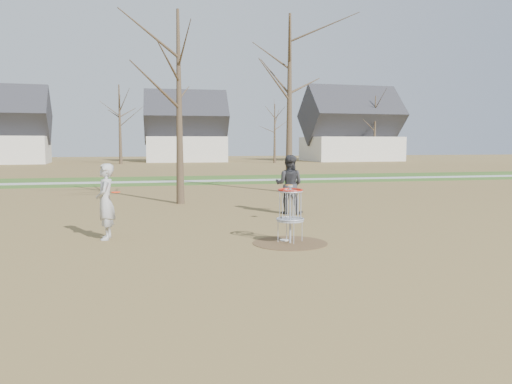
% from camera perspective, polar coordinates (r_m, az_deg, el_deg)
% --- Properties ---
extents(ground, '(160.00, 160.00, 0.00)m').
position_cam_1_polar(ground, '(12.04, 3.91, -5.85)').
color(ground, brown).
rests_on(ground, ground).
extents(green_band, '(160.00, 8.00, 0.01)m').
position_cam_1_polar(green_band, '(32.57, -6.66, 1.38)').
color(green_band, '#2D5119').
rests_on(green_band, ground).
extents(footpath, '(160.00, 1.50, 0.01)m').
position_cam_1_polar(footpath, '(31.57, -6.47, 1.27)').
color(footpath, '#9E9E99').
rests_on(footpath, green_band).
extents(dirt_circle, '(1.80, 1.80, 0.01)m').
position_cam_1_polar(dirt_circle, '(12.03, 3.91, -5.83)').
color(dirt_circle, '#47331E').
rests_on(dirt_circle, ground).
extents(player_standing, '(0.47, 0.70, 1.89)m').
position_cam_1_polar(player_standing, '(12.89, -16.83, -1.07)').
color(player_standing, '#AFAFAF').
rests_on(player_standing, ground).
extents(player_throwing, '(1.21, 1.12, 1.99)m').
position_cam_1_polar(player_throwing, '(16.89, 3.81, 0.87)').
color(player_throwing, '#2E2E32').
rests_on(player_throwing, ground).
extents(disc_grounded, '(0.22, 0.22, 0.02)m').
position_cam_1_polar(disc_grounded, '(12.30, 3.23, -5.51)').
color(disc_grounded, silver).
rests_on(disc_grounded, dirt_circle).
extents(discs_in_play, '(5.17, 2.05, 0.10)m').
position_cam_1_polar(discs_in_play, '(13.73, -4.65, 0.45)').
color(discs_in_play, orange).
rests_on(discs_in_play, ground).
extents(disc_golf_basket, '(0.64, 0.64, 1.35)m').
position_cam_1_polar(disc_golf_basket, '(11.89, 3.94, -1.53)').
color(disc_golf_basket, '#9EA3AD').
rests_on(disc_golf_basket, ground).
extents(bare_trees, '(52.62, 44.98, 9.00)m').
position_cam_1_polar(bare_trees, '(47.46, -6.47, 9.15)').
color(bare_trees, '#382B1E').
rests_on(bare_trees, ground).
extents(houses_row, '(56.51, 10.01, 7.26)m').
position_cam_1_polar(houses_row, '(64.33, -5.81, 6.60)').
color(houses_row, silver).
rests_on(houses_row, ground).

